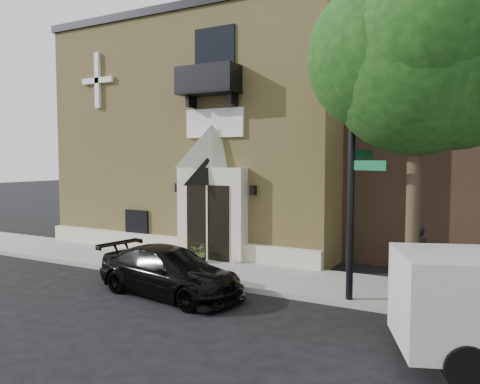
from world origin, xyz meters
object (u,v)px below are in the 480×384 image
Objects in this scene: fire_hydrant at (463,299)px; pedestrian_near at (417,258)px; dumpster at (431,277)px; black_sedan at (169,271)px; street_sign at (352,169)px.

pedestrian_near is at bearing 125.51° from fire_hydrant.
pedestrian_near is (-1.21, 1.69, 0.49)m from fire_hydrant.
dumpster is at bearing 88.92° from pedestrian_near.
black_sedan is 0.68× the size of street_sign.
street_sign reaches higher than pedestrian_near.
pedestrian_near is at bearing 69.39° from street_sign.
pedestrian_near is (1.32, 1.63, -2.37)m from street_sign.
street_sign reaches higher than fire_hydrant.
dumpster is at bearing 135.56° from fire_hydrant.
dumpster is (-0.74, 0.72, 0.26)m from fire_hydrant.
fire_hydrant is (2.53, -0.06, -2.86)m from street_sign.
street_sign is at bearing 178.67° from fire_hydrant.
street_sign is at bearing -63.79° from black_sedan.
black_sedan is 5.47m from street_sign.
street_sign is 3.23m from dumpster.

